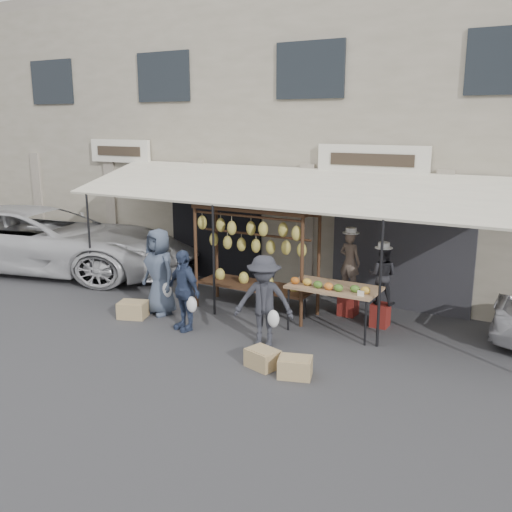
{
  "coord_description": "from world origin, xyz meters",
  "views": [
    {
      "loc": [
        5.39,
        -8.22,
        3.94
      ],
      "look_at": [
        -0.14,
        1.4,
        1.3
      ],
      "focal_mm": 40.0,
      "sensor_mm": 36.0,
      "label": 1
    }
  ],
  "objects_px": {
    "crate_near_b": "(295,367)",
    "customer_left": "(159,272)",
    "vendor_left": "(350,262)",
    "produce_table": "(333,288)",
    "customer_right": "(264,301)",
    "crate_far": "(133,310)",
    "banana_rack": "(255,239)",
    "vendor_right": "(382,275)",
    "customer_mid": "(184,290)",
    "van": "(36,224)",
    "crate_near_a": "(263,358)"
  },
  "relations": [
    {
      "from": "banana_rack",
      "to": "produce_table",
      "type": "relative_size",
      "value": 1.53
    },
    {
      "from": "banana_rack",
      "to": "vendor_right",
      "type": "bearing_deg",
      "value": 9.29
    },
    {
      "from": "vendor_left",
      "to": "crate_far",
      "type": "bearing_deg",
      "value": 43.05
    },
    {
      "from": "crate_near_a",
      "to": "banana_rack",
      "type": "bearing_deg",
      "value": 122.59
    },
    {
      "from": "customer_right",
      "to": "crate_far",
      "type": "distance_m",
      "value": 3.12
    },
    {
      "from": "vendor_left",
      "to": "crate_near_b",
      "type": "xyz_separation_m",
      "value": [
        0.34,
        -3.2,
        -0.98
      ]
    },
    {
      "from": "van",
      "to": "crate_far",
      "type": "bearing_deg",
      "value": -123.21
    },
    {
      "from": "vendor_left",
      "to": "customer_mid",
      "type": "bearing_deg",
      "value": 55.11
    },
    {
      "from": "crate_near_a",
      "to": "van",
      "type": "bearing_deg",
      "value": 163.23
    },
    {
      "from": "customer_mid",
      "to": "crate_near_b",
      "type": "bearing_deg",
      "value": 1.3
    },
    {
      "from": "customer_right",
      "to": "crate_near_a",
      "type": "distance_m",
      "value": 1.17
    },
    {
      "from": "vendor_right",
      "to": "customer_left",
      "type": "bearing_deg",
      "value": 14.75
    },
    {
      "from": "crate_near_b",
      "to": "vendor_right",
      "type": "bearing_deg",
      "value": 81.17
    },
    {
      "from": "van",
      "to": "customer_left",
      "type": "bearing_deg",
      "value": -117.07
    },
    {
      "from": "vendor_left",
      "to": "customer_right",
      "type": "relative_size",
      "value": 0.77
    },
    {
      "from": "customer_right",
      "to": "crate_near_a",
      "type": "bearing_deg",
      "value": -81.07
    },
    {
      "from": "banana_rack",
      "to": "crate_far",
      "type": "bearing_deg",
      "value": -140.88
    },
    {
      "from": "crate_near_a",
      "to": "vendor_left",
      "type": "bearing_deg",
      "value": 85.05
    },
    {
      "from": "crate_near_b",
      "to": "crate_far",
      "type": "bearing_deg",
      "value": 168.35
    },
    {
      "from": "vendor_left",
      "to": "crate_near_b",
      "type": "distance_m",
      "value": 3.36
    },
    {
      "from": "crate_near_a",
      "to": "customer_right",
      "type": "bearing_deg",
      "value": 117.98
    },
    {
      "from": "banana_rack",
      "to": "van",
      "type": "height_order",
      "value": "van"
    },
    {
      "from": "customer_right",
      "to": "crate_far",
      "type": "xyz_separation_m",
      "value": [
        -3.04,
        -0.05,
        -0.66
      ]
    },
    {
      "from": "vendor_right",
      "to": "customer_right",
      "type": "height_order",
      "value": "customer_right"
    },
    {
      "from": "banana_rack",
      "to": "produce_table",
      "type": "distance_m",
      "value": 2.05
    },
    {
      "from": "customer_mid",
      "to": "crate_near_b",
      "type": "distance_m",
      "value": 2.98
    },
    {
      "from": "crate_far",
      "to": "vendor_left",
      "type": "bearing_deg",
      "value": 31.97
    },
    {
      "from": "crate_near_b",
      "to": "customer_left",
      "type": "bearing_deg",
      "value": 160.54
    },
    {
      "from": "produce_table",
      "to": "customer_right",
      "type": "relative_size",
      "value": 1.03
    },
    {
      "from": "crate_near_b",
      "to": "customer_mid",
      "type": "bearing_deg",
      "value": 163.31
    },
    {
      "from": "produce_table",
      "to": "customer_right",
      "type": "distance_m",
      "value": 1.45
    },
    {
      "from": "customer_left",
      "to": "customer_mid",
      "type": "bearing_deg",
      "value": -11.82
    },
    {
      "from": "customer_left",
      "to": "crate_far",
      "type": "bearing_deg",
      "value": -109.08
    },
    {
      "from": "customer_mid",
      "to": "crate_near_a",
      "type": "bearing_deg",
      "value": -1.84
    },
    {
      "from": "vendor_right",
      "to": "crate_far",
      "type": "bearing_deg",
      "value": 18.74
    },
    {
      "from": "customer_mid",
      "to": "customer_right",
      "type": "relative_size",
      "value": 0.95
    },
    {
      "from": "banana_rack",
      "to": "vendor_left",
      "type": "xyz_separation_m",
      "value": [
        1.8,
        0.75,
        -0.43
      ]
    },
    {
      "from": "customer_left",
      "to": "crate_near_b",
      "type": "xyz_separation_m",
      "value": [
        3.78,
        -1.34,
        -0.75
      ]
    },
    {
      "from": "vendor_right",
      "to": "customer_mid",
      "type": "bearing_deg",
      "value": 26.97
    },
    {
      "from": "vendor_left",
      "to": "crate_far",
      "type": "xyz_separation_m",
      "value": [
        -3.77,
        -2.35,
        -0.97
      ]
    },
    {
      "from": "banana_rack",
      "to": "van",
      "type": "xyz_separation_m",
      "value": [
        -6.83,
        0.13,
        -0.3
      ]
    },
    {
      "from": "customer_left",
      "to": "crate_far",
      "type": "height_order",
      "value": "customer_left"
    },
    {
      "from": "van",
      "to": "banana_rack",
      "type": "bearing_deg",
      "value": -104.73
    },
    {
      "from": "crate_near_a",
      "to": "produce_table",
      "type": "bearing_deg",
      "value": 79.86
    },
    {
      "from": "vendor_right",
      "to": "crate_far",
      "type": "distance_m",
      "value": 5.06
    },
    {
      "from": "vendor_left",
      "to": "vendor_right",
      "type": "relative_size",
      "value": 1.11
    },
    {
      "from": "crate_far",
      "to": "van",
      "type": "xyz_separation_m",
      "value": [
        -4.86,
        1.72,
        1.09
      ]
    },
    {
      "from": "produce_table",
      "to": "crate_near_b",
      "type": "relative_size",
      "value": 3.28
    },
    {
      "from": "vendor_left",
      "to": "crate_near_b",
      "type": "relative_size",
      "value": 2.44
    },
    {
      "from": "vendor_right",
      "to": "crate_near_b",
      "type": "xyz_separation_m",
      "value": [
        -0.45,
        -2.87,
        -0.88
      ]
    }
  ]
}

